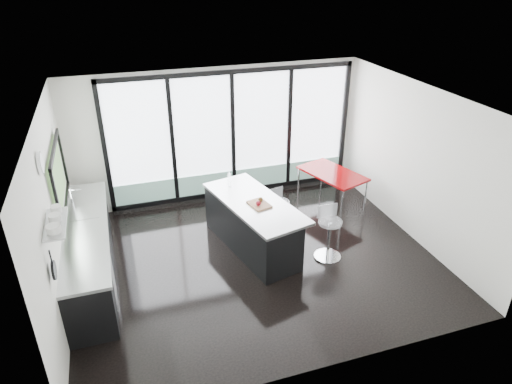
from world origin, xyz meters
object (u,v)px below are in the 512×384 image
object	(u,v)px
bar_stool_far	(279,217)
red_table	(331,189)
bar_stool_near	(329,239)
island	(251,225)

from	to	relation	value
bar_stool_far	red_table	size ratio (longest dim) A/B	0.50
bar_stool_near	island	bearing A→B (deg)	150.59
bar_stool_far	red_table	world-z (taller)	red_table
bar_stool_near	red_table	xyz separation A→B (m)	(0.91, 1.73, -0.00)
bar_stool_near	red_table	distance (m)	1.95
bar_stool_near	bar_stool_far	distance (m)	1.13
red_table	island	bearing A→B (deg)	-154.19
island	bar_stool_near	bearing A→B (deg)	-32.14
island	bar_stool_near	world-z (taller)	island
island	red_table	xyz separation A→B (m)	(2.07, 1.00, -0.09)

